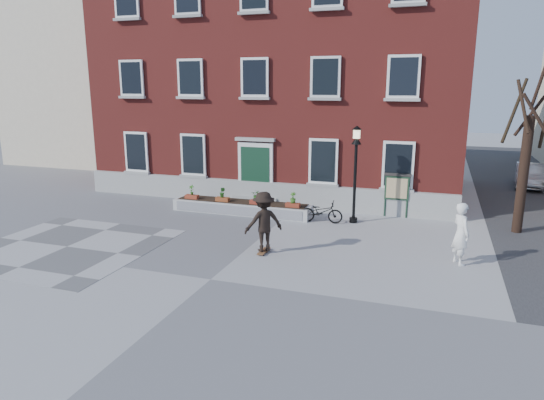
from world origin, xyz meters
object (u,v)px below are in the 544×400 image
at_px(parked_car, 529,175).
at_px(bystander, 461,234).
at_px(bicycle, 321,212).
at_px(skateboarder, 264,222).
at_px(notice_board, 397,188).
at_px(lamp_post, 356,161).

distance_m(parked_car, bystander, 14.46).
height_order(bicycle, parked_car, parked_car).
bearing_deg(skateboarder, parked_car, 55.87).
height_order(parked_car, notice_board, notice_board).
bearing_deg(bystander, bicycle, 29.56).
xyz_separation_m(bystander, skateboarder, (-6.13, -1.03, 0.09)).
relative_size(notice_board, skateboarder, 0.90).
relative_size(parked_car, skateboarder, 1.84).
bearing_deg(bicycle, skateboarder, 162.56).
xyz_separation_m(bicycle, skateboarder, (-0.96, -4.20, 0.62)).
relative_size(bicycle, notice_board, 0.93).
relative_size(parked_car, bystander, 1.95).
bearing_deg(skateboarder, notice_board, 58.39).
bearing_deg(bystander, lamp_post, 18.42).
distance_m(lamp_post, notice_board, 2.47).
relative_size(lamp_post, notice_board, 2.10).
relative_size(parked_car, lamp_post, 0.98).
xyz_separation_m(parked_car, bystander, (-3.99, -13.90, 0.35)).
bearing_deg(notice_board, skateboarder, -121.61).
distance_m(bicycle, bystander, 6.08).
height_order(bicycle, skateboarder, skateboarder).
distance_m(parked_car, skateboarder, 18.04).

